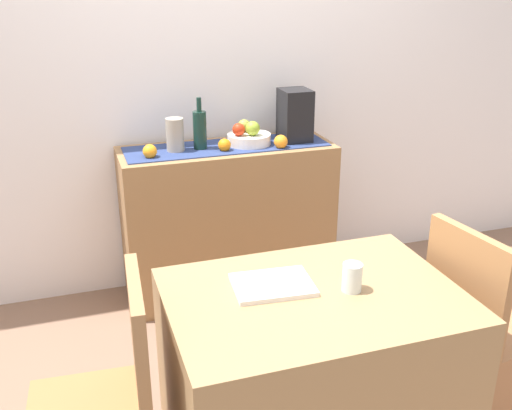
% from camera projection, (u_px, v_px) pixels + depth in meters
% --- Properties ---
extents(ground_plane, '(6.40, 6.40, 0.02)m').
position_uv_depth(ground_plane, '(283.00, 384.00, 2.77)').
color(ground_plane, '#80604C').
rests_on(ground_plane, ground).
extents(room_wall_rear, '(6.40, 0.06, 2.70)m').
position_uv_depth(room_wall_rear, '(213.00, 55.00, 3.31)').
color(room_wall_rear, white).
rests_on(room_wall_rear, ground).
extents(sideboard_console, '(1.18, 0.42, 0.89)m').
position_uv_depth(sideboard_console, '(229.00, 221.00, 3.42)').
color(sideboard_console, '#976E44').
rests_on(sideboard_console, ground).
extents(table_runner, '(1.11, 0.32, 0.01)m').
position_uv_depth(table_runner, '(227.00, 146.00, 3.25)').
color(table_runner, navy).
rests_on(table_runner, sideboard_console).
extents(fruit_bowl, '(0.24, 0.24, 0.06)m').
position_uv_depth(fruit_bowl, '(249.00, 139.00, 3.28)').
color(fruit_bowl, silver).
rests_on(fruit_bowl, table_runner).
extents(apple_front, '(0.07, 0.07, 0.07)m').
position_uv_depth(apple_front, '(244.00, 126.00, 3.30)').
color(apple_front, '#9A9C3B').
rests_on(apple_front, fruit_bowl).
extents(apple_left, '(0.08, 0.08, 0.08)m').
position_uv_depth(apple_left, '(253.00, 128.00, 3.22)').
color(apple_left, '#8BA72D').
rests_on(apple_left, fruit_bowl).
extents(apple_center, '(0.07, 0.07, 0.07)m').
position_uv_depth(apple_center, '(239.00, 130.00, 3.22)').
color(apple_center, red).
rests_on(apple_center, fruit_bowl).
extents(wine_bottle, '(0.07, 0.07, 0.28)m').
position_uv_depth(wine_bottle, '(200.00, 130.00, 3.17)').
color(wine_bottle, '#132E26').
rests_on(wine_bottle, sideboard_console).
extents(coffee_maker, '(0.16, 0.18, 0.29)m').
position_uv_depth(coffee_maker, '(295.00, 116.00, 3.32)').
color(coffee_maker, black).
rests_on(coffee_maker, sideboard_console).
extents(ceramic_vase, '(0.09, 0.09, 0.18)m').
position_uv_depth(ceramic_vase, '(175.00, 135.00, 3.14)').
color(ceramic_vase, '#A19686').
rests_on(ceramic_vase, sideboard_console).
extents(orange_loose_far, '(0.07, 0.07, 0.07)m').
position_uv_depth(orange_loose_far, '(150.00, 151.00, 3.05)').
color(orange_loose_far, orange).
rests_on(orange_loose_far, sideboard_console).
extents(orange_loose_end, '(0.07, 0.07, 0.07)m').
position_uv_depth(orange_loose_end, '(225.00, 145.00, 3.16)').
color(orange_loose_end, orange).
rests_on(orange_loose_end, sideboard_console).
extents(orange_loose_near_bowl, '(0.08, 0.08, 0.08)m').
position_uv_depth(orange_loose_near_bowl, '(281.00, 142.00, 3.21)').
color(orange_loose_near_bowl, orange).
rests_on(orange_loose_near_bowl, sideboard_console).
extents(dining_table, '(1.03, 0.73, 0.74)m').
position_uv_depth(dining_table, '(311.00, 381.00, 2.20)').
color(dining_table, '#9A774E').
rests_on(dining_table, ground).
extents(open_book, '(0.30, 0.23, 0.02)m').
position_uv_depth(open_book, '(273.00, 285.00, 2.11)').
color(open_book, white).
rests_on(open_book, dining_table).
extents(coffee_cup, '(0.07, 0.07, 0.10)m').
position_uv_depth(coffee_cup, '(352.00, 277.00, 2.07)').
color(coffee_cup, silver).
rests_on(coffee_cup, dining_table).
extents(chair_by_corner, '(0.45, 0.45, 0.90)m').
position_uv_depth(chair_by_corner, '(482.00, 364.00, 2.47)').
color(chair_by_corner, '#A36E46').
rests_on(chair_by_corner, ground).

